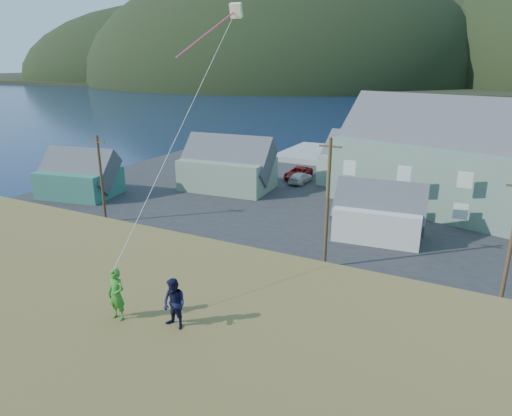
{
  "coord_description": "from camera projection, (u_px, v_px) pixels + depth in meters",
  "views": [
    {
      "loc": [
        10.17,
        -27.94,
        14.56
      ],
      "look_at": [
        2.02,
        -12.15,
        8.8
      ],
      "focal_mm": 32.0,
      "sensor_mm": 36.0,
      "label": 1
    }
  ],
  "objects": [
    {
      "name": "ground",
      "position": [
        309.0,
        274.0,
        32.55
      ],
      "size": [
        900.0,
        900.0,
        0.0
      ],
      "primitive_type": "plane",
      "color": "#0A1638",
      "rests_on": "ground"
    },
    {
      "name": "parked_cars",
      "position": [
        316.0,
        180.0,
        54.79
      ],
      "size": [
        24.0,
        11.69,
        1.58
      ],
      "color": "black",
      "rests_on": "waterfront_lot"
    },
    {
      "name": "shed_palegreen_near",
      "position": [
        228.0,
        166.0,
        53.15
      ],
      "size": [
        11.03,
        7.49,
        7.67
      ],
      "rotation": [
        0.0,
        0.0,
        0.08
      ],
      "color": "gray",
      "rests_on": "waterfront_lot"
    },
    {
      "name": "utility_poles",
      "position": [
        286.0,
        205.0,
        33.55
      ],
      "size": [
        33.33,
        0.24,
        9.51
      ],
      "color": "#47331E",
      "rests_on": "waterfront_lot"
    },
    {
      "name": "shed_white",
      "position": [
        379.0,
        212.0,
        38.58
      ],
      "size": [
        7.97,
        5.71,
        5.97
      ],
      "rotation": [
        0.0,
        0.0,
        0.11
      ],
      "color": "silver",
      "rests_on": "waterfront_lot"
    },
    {
      "name": "kite_rig",
      "position": [
        230.0,
        18.0,
        18.0
      ],
      "size": [
        0.94,
        4.46,
        11.38
      ],
      "color": "#F8F3BD",
      "rests_on": "ground"
    },
    {
      "name": "shed_teal",
      "position": [
        79.0,
        175.0,
        50.55
      ],
      "size": [
        9.21,
        7.19,
        6.54
      ],
      "rotation": [
        0.0,
        0.0,
        0.18
      ],
      "color": "#2C675A",
      "rests_on": "waterfront_lot"
    },
    {
      "name": "grass_strip",
      "position": [
        298.0,
        286.0,
        30.84
      ],
      "size": [
        110.0,
        8.0,
        0.1
      ],
      "primitive_type": "cube",
      "color": "#4C3D19",
      "rests_on": "ground"
    },
    {
      "name": "kite_flyer_green",
      "position": [
        116.0,
        294.0,
        13.41
      ],
      "size": [
        0.6,
        0.4,
        1.61
      ],
      "primitive_type": "imported",
      "rotation": [
        0.0,
        0.0,
        -0.03
      ],
      "color": "#2E8023",
      "rests_on": "hillside"
    },
    {
      "name": "wharf",
      "position": [
        367.0,
        159.0,
        68.84
      ],
      "size": [
        26.0,
        14.0,
        0.9
      ],
      "primitive_type": "cube",
      "color": "gray",
      "rests_on": "ground"
    },
    {
      "name": "waterfront_lot",
      "position": [
        368.0,
        208.0,
        46.9
      ],
      "size": [
        72.0,
        36.0,
        0.12
      ],
      "primitive_type": "cube",
      "color": "#28282B",
      "rests_on": "ground"
    },
    {
      "name": "shed_palegreen_far",
      "position": [
        372.0,
        163.0,
        54.13
      ],
      "size": [
        12.51,
        8.33,
        7.85
      ],
      "rotation": [
        0.0,
        0.0,
        -0.16
      ],
      "color": "gray",
      "rests_on": "waterfront_lot"
    },
    {
      "name": "far_shore",
      "position": [
        483.0,
        81.0,
        311.22
      ],
      "size": [
        900.0,
        320.0,
        2.0
      ],
      "primitive_type": "cube",
      "color": "black",
      "rests_on": "ground"
    },
    {
      "name": "kite_flyer_navy",
      "position": [
        174.0,
        304.0,
        12.97
      ],
      "size": [
        0.8,
        0.66,
        1.52
      ],
      "primitive_type": "imported",
      "rotation": [
        0.0,
        0.0,
        -0.12
      ],
      "color": "black",
      "rests_on": "hillside"
    }
  ]
}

